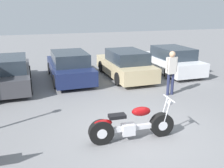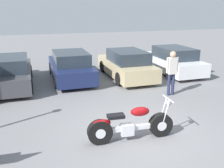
% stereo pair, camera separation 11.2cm
% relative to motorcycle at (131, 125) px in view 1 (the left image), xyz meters
% --- Properties ---
extents(ground_plane, '(60.00, 60.00, 0.00)m').
position_rel_motorcycle_xyz_m(ground_plane, '(0.36, 0.28, -0.41)').
color(ground_plane, slate).
extents(motorcycle, '(2.35, 0.62, 1.08)m').
position_rel_motorcycle_xyz_m(motorcycle, '(0.00, 0.00, 0.00)').
color(motorcycle, black).
rests_on(motorcycle, ground_plane).
extents(parked_car_dark_grey, '(1.85, 4.36, 1.40)m').
position_rel_motorcycle_xyz_m(parked_car_dark_grey, '(-3.31, 5.99, 0.24)').
color(parked_car_dark_grey, '#3D3D42').
rests_on(parked_car_dark_grey, ground_plane).
extents(parked_car_navy, '(1.85, 4.36, 1.40)m').
position_rel_motorcycle_xyz_m(parked_car_navy, '(-0.57, 6.42, 0.24)').
color(parked_car_navy, '#19234C').
rests_on(parked_car_navy, ground_plane).
extents(parked_car_champagne, '(1.85, 4.36, 1.40)m').
position_rel_motorcycle_xyz_m(parked_car_champagne, '(2.18, 5.97, 0.24)').
color(parked_car_champagne, '#C6B284').
rests_on(parked_car_champagne, ground_plane).
extents(parked_car_white, '(1.85, 4.36, 1.40)m').
position_rel_motorcycle_xyz_m(parked_car_white, '(4.92, 6.18, 0.24)').
color(parked_car_white, white).
rests_on(parked_car_white, ground_plane).
extents(person_standing, '(0.52, 0.24, 1.79)m').
position_rel_motorcycle_xyz_m(person_standing, '(2.91, 2.86, 0.66)').
color(person_standing, '#232847').
rests_on(person_standing, ground_plane).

